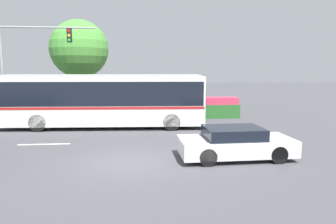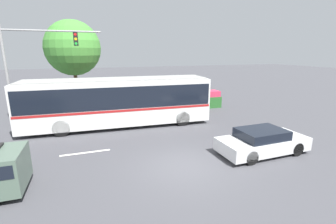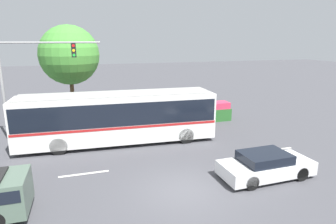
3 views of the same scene
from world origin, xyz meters
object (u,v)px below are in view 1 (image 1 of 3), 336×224
Objects in this scene: traffic_light_pole at (25,56)px; street_tree_left at (79,49)px; city_bus at (103,98)px; sedan_foreground at (235,143)px.

street_tree_left reaches higher than traffic_light_pole.
city_bus is at bearing -69.49° from street_tree_left.
city_bus is 1.61× the size of street_tree_left.
sedan_foreground is 15.19m from traffic_light_pole.
traffic_light_pole reaches higher than sedan_foreground.
street_tree_left is (2.52, 5.05, 0.78)m from traffic_light_pole.
sedan_foreground is at bearing -46.09° from city_bus.
street_tree_left is at bearing 119.96° from sedan_foreground.
traffic_light_pole is at bearing -116.53° from street_tree_left.
traffic_light_pole is 0.87× the size of street_tree_left.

